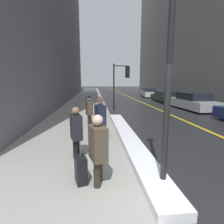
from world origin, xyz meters
TOP-DOWN VIEW (x-y plane):
  - ground_plane at (0.00, 0.00)m, footprint 160.00×160.00m
  - sidewalk_slab at (-2.00, 15.00)m, footprint 4.00×80.00m
  - road_centre_stripe at (4.00, 15.00)m, footprint 0.16×80.00m
  - snow_bank_curb at (0.19, 3.86)m, footprint 0.63×8.18m
  - building_facade_right at (13.00, 22.00)m, footprint 6.00×36.00m
  - lamp_post at (0.34, 0.75)m, footprint 0.28×0.28m
  - traffic_light_near at (1.14, 11.24)m, footprint 1.31×0.43m
  - pedestrian_in_glasses at (-1.00, 1.01)m, footprint 0.41×0.73m
  - pedestrian_nearside at (-1.58, 2.44)m, footprint 0.40×0.54m
  - pedestrian_in_fedora at (-0.85, 3.87)m, footprint 0.43×0.58m
  - pedestrian_trailing at (-1.31, 6.20)m, footprint 0.40×0.53m
  - parked_car_silver at (6.64, 10.58)m, footprint 2.00×4.72m
  - parked_car_dark_green at (6.69, 16.23)m, footprint 1.98×4.67m
  - parked_car_white at (6.76, 22.17)m, footprint 2.28×4.61m
  - rolling_suitcase at (-1.37, 1.08)m, footprint 0.31×0.41m

SIDE VIEW (x-z plane):
  - ground_plane at x=0.00m, z-range 0.00..0.00m
  - road_centre_stripe at x=4.00m, z-range 0.00..0.00m
  - sidewalk_slab at x=-2.00m, z-range 0.00..0.01m
  - snow_bank_curb at x=0.19m, z-range 0.00..0.20m
  - rolling_suitcase at x=-1.37m, z-range -0.17..0.78m
  - parked_car_dark_green at x=6.69m, z-range -0.02..1.11m
  - parked_car_white at x=6.76m, z-range -0.03..1.22m
  - parked_car_silver at x=6.64m, z-range -0.04..1.28m
  - pedestrian_nearside at x=-1.58m, z-range 0.08..1.57m
  - pedestrian_in_glasses at x=-1.00m, z-range 0.08..1.60m
  - pedestrian_trailing at x=-1.31m, z-range 0.07..1.62m
  - pedestrian_in_fedora at x=-0.85m, z-range 0.08..1.75m
  - traffic_light_near at x=1.14m, z-range 0.78..4.31m
  - lamp_post at x=0.34m, z-range 0.49..5.69m
  - building_facade_right at x=13.00m, z-range 0.00..23.42m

